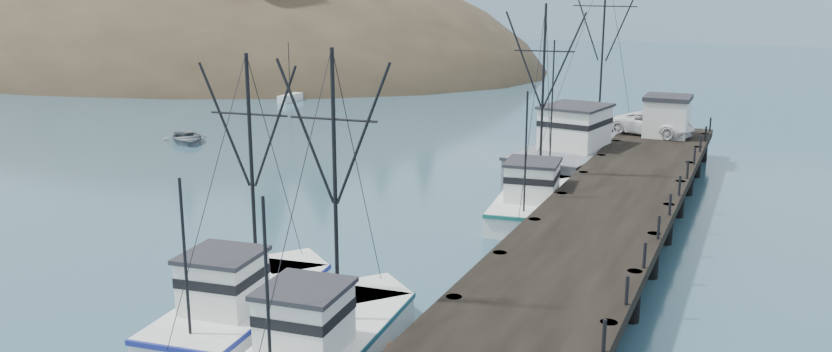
{
  "coord_description": "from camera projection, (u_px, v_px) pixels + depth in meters",
  "views": [
    {
      "loc": [
        20.57,
        -22.99,
        12.4
      ],
      "look_at": [
        4.06,
        14.47,
        2.5
      ],
      "focal_mm": 35.0,
      "sensor_mm": 36.0,
      "label": 1
    }
  ],
  "objects": [
    {
      "name": "ground",
      "position": [
        170.0,
        309.0,
        31.42
      ],
      "size": [
        400.0,
        400.0,
        0.0
      ],
      "primitive_type": "plane",
      "color": "#2B4E61",
      "rests_on": "ground"
    },
    {
      "name": "pier",
      "position": [
        614.0,
        204.0,
        39.77
      ],
      "size": [
        6.0,
        44.0,
        2.0
      ],
      "color": "black",
      "rests_on": "ground"
    },
    {
      "name": "headland",
      "position": [
        131.0,
        87.0,
        131.79
      ],
      "size": [
        134.8,
        78.0,
        51.0
      ],
      "color": "#382D1E",
      "rests_on": "ground"
    },
    {
      "name": "distant_ridge",
      "position": [
        724.0,
        38.0,
        178.71
      ],
      "size": [
        360.0,
        40.0,
        26.0
      ],
      "primitive_type": "cube",
      "color": "#9EB2C6",
      "rests_on": "ground"
    },
    {
      "name": "distant_ridge_far",
      "position": [
        525.0,
        29.0,
        211.65
      ],
      "size": [
        180.0,
        25.0,
        18.0
      ],
      "primitive_type": "cube",
      "color": "silver",
      "rests_on": "ground"
    },
    {
      "name": "moored_sailboats",
      "position": [
        247.0,
        87.0,
        94.23
      ],
      "size": [
        16.59,
        16.31,
        6.35
      ],
      "color": "white",
      "rests_on": "ground"
    },
    {
      "name": "trawler_near",
      "position": [
        326.0,
        342.0,
        26.67
      ],
      "size": [
        4.14,
        10.51,
        10.72
      ],
      "color": "white",
      "rests_on": "ground"
    },
    {
      "name": "trawler_mid",
      "position": [
        246.0,
        305.0,
        29.69
      ],
      "size": [
        4.34,
        10.27,
        10.27
      ],
      "color": "white",
      "rests_on": "ground"
    },
    {
      "name": "trawler_far",
      "position": [
        536.0,
        199.0,
        44.0
      ],
      "size": [
        4.74,
        11.4,
        11.58
      ],
      "color": "white",
      "rests_on": "ground"
    },
    {
      "name": "work_vessel",
      "position": [
        588.0,
        150.0,
        54.66
      ],
      "size": [
        7.63,
        17.13,
        14.05
      ],
      "color": "slate",
      "rests_on": "ground"
    },
    {
      "name": "pier_shed",
      "position": [
        667.0,
        116.0,
        55.29
      ],
      "size": [
        3.0,
        3.2,
        2.8
      ],
      "color": "silver",
      "rests_on": "pier"
    },
    {
      "name": "pickup_truck",
      "position": [
        653.0,
        124.0,
        55.79
      ],
      "size": [
        6.15,
        4.16,
        1.56
      ],
      "primitive_type": "imported",
      "rotation": [
        0.0,
        0.0,
        1.27
      ],
      "color": "white",
      "rests_on": "pier"
    },
    {
      "name": "motorboat",
      "position": [
        187.0,
        142.0,
        63.8
      ],
      "size": [
        5.97,
        5.92,
        1.02
      ],
      "primitive_type": "imported",
      "rotation": [
        0.0,
        0.0,
        0.81
      ],
      "color": "slate",
      "rests_on": "ground"
    }
  ]
}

